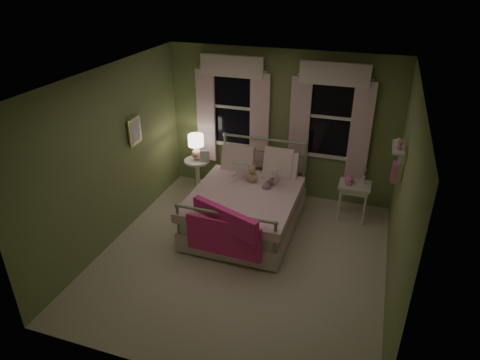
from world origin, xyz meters
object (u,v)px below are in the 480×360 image
(bed, at_px, (247,206))
(teddy_bear, at_px, (252,175))
(nightstand_right, at_px, (354,189))
(nightstand_left, at_px, (197,171))
(child_right, at_px, (272,165))
(table_lamp, at_px, (196,144))
(child_left, at_px, (239,162))

(bed, xyz_separation_m, teddy_bear, (-0.01, 0.27, 0.42))
(teddy_bear, relative_size, nightstand_right, 0.47)
(teddy_bear, bearing_deg, nightstand_left, 155.94)
(teddy_bear, height_order, nightstand_left, teddy_bear)
(nightstand_left, bearing_deg, bed, -33.86)
(bed, distance_m, child_right, 0.76)
(teddy_bear, bearing_deg, child_right, 29.50)
(table_lamp, bearing_deg, child_left, -22.31)
(nightstand_left, xyz_separation_m, nightstand_right, (2.79, -0.05, 0.13))
(nightstand_left, height_order, table_lamp, table_lamp)
(child_right, distance_m, table_lamp, 1.53)
(bed, xyz_separation_m, table_lamp, (-1.21, 0.81, 0.58))
(teddy_bear, height_order, table_lamp, table_lamp)
(bed, bearing_deg, child_left, 123.42)
(nightstand_left, distance_m, table_lamp, 0.54)
(child_left, height_order, teddy_bear, child_left)
(child_left, distance_m, child_right, 0.56)
(child_right, xyz_separation_m, nightstand_left, (-1.48, 0.38, -0.51))
(child_right, bearing_deg, nightstand_left, -10.56)
(child_right, bearing_deg, teddy_bear, 33.28)
(child_left, distance_m, table_lamp, 1.00)
(teddy_bear, distance_m, nightstand_right, 1.67)
(child_left, relative_size, teddy_bear, 2.25)
(child_left, height_order, child_right, child_right)
(child_left, distance_m, nightstand_right, 1.93)
(bed, bearing_deg, table_lamp, 146.14)
(child_right, distance_m, nightstand_right, 1.40)
(child_left, distance_m, teddy_bear, 0.34)
(child_right, height_order, teddy_bear, child_right)
(child_left, distance_m, nightstand_left, 1.11)
(child_left, xyz_separation_m, nightstand_left, (-0.92, 0.38, -0.49))
(teddy_bear, bearing_deg, child_left, 150.50)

